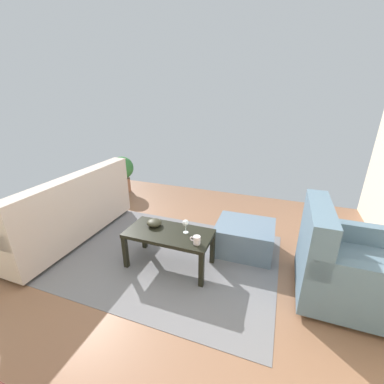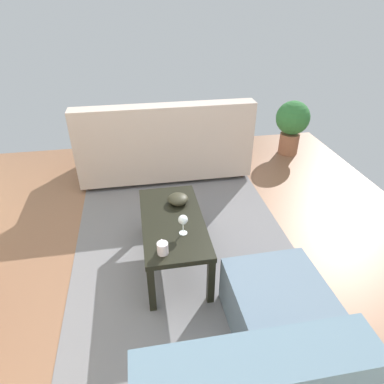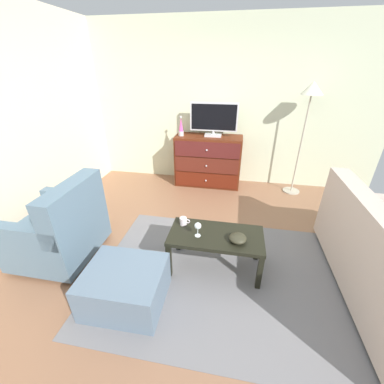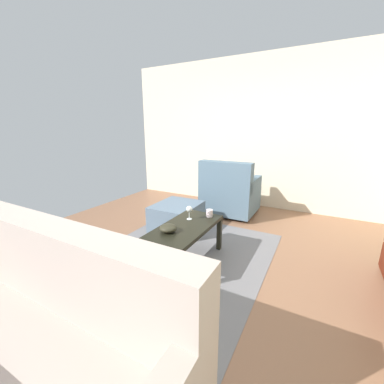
{
  "view_description": "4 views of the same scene",
  "coord_description": "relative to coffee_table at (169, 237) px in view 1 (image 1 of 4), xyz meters",
  "views": [
    {
      "loc": [
        -0.97,
        2.11,
        1.88
      ],
      "look_at": [
        -0.13,
        -0.21,
        0.9
      ],
      "focal_mm": 23.43,
      "sensor_mm": 36.0,
      "label": 1
    },
    {
      "loc": [
        -1.96,
        0.13,
        1.97
      ],
      "look_at": [
        -0.15,
        -0.19,
        0.83
      ],
      "focal_mm": 31.12,
      "sensor_mm": 36.0,
      "label": 2
    },
    {
      "loc": [
        0.23,
        -2.1,
        1.98
      ],
      "look_at": [
        -0.15,
        -0.06,
        0.89
      ],
      "focal_mm": 22.7,
      "sensor_mm": 36.0,
      "label": 3
    },
    {
      "loc": [
        2.16,
        1.11,
        1.44
      ],
      "look_at": [
        0.18,
        0.04,
        0.84
      ],
      "focal_mm": 22.48,
      "sensor_mm": 36.0,
      "label": 4
    }
  ],
  "objects": [
    {
      "name": "ground_plane",
      "position": [
        -0.11,
        0.08,
        -0.4
      ],
      "size": [
        5.23,
        5.12,
        0.05
      ],
      "primitive_type": "cube",
      "color": "brown"
    },
    {
      "name": "bowl_decorative",
      "position": [
        0.22,
        -0.07,
        0.1
      ],
      "size": [
        0.17,
        0.17,
        0.08
      ],
      "primitive_type": "ellipsoid",
      "color": "#2D2C1E",
      "rests_on": "coffee_table"
    },
    {
      "name": "potted_plant",
      "position": [
        1.86,
        -1.83,
        0.06
      ],
      "size": [
        0.44,
        0.44,
        0.72
      ],
      "color": "brown",
      "rests_on": "ground_plane"
    },
    {
      "name": "coffee_table",
      "position": [
        0.0,
        0.0,
        0.0
      ],
      "size": [
        0.97,
        0.48,
        0.44
      ],
      "color": "black",
      "rests_on": "ground_plane"
    },
    {
      "name": "armchair",
      "position": [
        -1.71,
        -0.12,
        -0.01
      ],
      "size": [
        0.8,
        0.86,
        0.94
      ],
      "color": "#332319",
      "rests_on": "ground_plane"
    },
    {
      "name": "wine_glass",
      "position": [
        -0.18,
        -0.06,
        0.18
      ],
      "size": [
        0.07,
        0.07,
        0.16
      ],
      "color": "silver",
      "rests_on": "coffee_table"
    },
    {
      "name": "ottoman",
      "position": [
        -0.76,
        -0.59,
        -0.19
      ],
      "size": [
        0.71,
        0.61,
        0.37
      ],
      "primitive_type": "cube",
      "rotation": [
        0.0,
        0.0,
        0.02
      ],
      "color": "slate",
      "rests_on": "ground_plane"
    },
    {
      "name": "couch_large",
      "position": [
        1.59,
        -0.09,
        -0.03
      ],
      "size": [
        0.85,
        1.96,
        0.92
      ],
      "color": "#332319",
      "rests_on": "ground_plane"
    },
    {
      "name": "area_rug",
      "position": [
        0.09,
        -0.12,
        -0.38
      ],
      "size": [
        2.6,
        1.9,
        0.01
      ],
      "primitive_type": "cube",
      "color": "slate",
      "rests_on": "ground_plane"
    },
    {
      "name": "mug",
      "position": [
        -0.37,
        0.11,
        0.1
      ],
      "size": [
        0.11,
        0.08,
        0.09
      ],
      "color": "silver",
      "rests_on": "coffee_table"
    }
  ]
}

